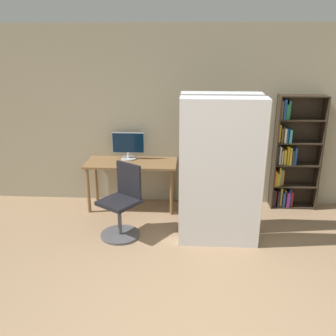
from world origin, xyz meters
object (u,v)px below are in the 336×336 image
Objects in this scene: office_chair at (122,207)px; mattress_far at (219,165)px; mattress_near at (221,175)px; monitor at (128,145)px; bookshelf at (291,156)px.

mattress_far is (1.25, 0.21, 0.53)m from office_chair.
monitor is at bearing 137.31° from mattress_near.
mattress_near is at bearing -90.00° from mattress_far.
monitor is at bearing 93.77° from office_chair.
mattress_near is 1.00× the size of mattress_far.
office_chair is 0.52× the size of mattress_far.
mattress_near is at bearing -8.13° from office_chair.
bookshelf is at bearing 47.55° from mattress_near.
monitor is at bearing -179.18° from bookshelf.
bookshelf reaches higher than office_chair.
office_chair is at bearing -170.49° from mattress_far.
bookshelf is at bearing 0.82° from monitor.
mattress_near is 0.39m from mattress_far.
bookshelf is 1.70m from mattress_near.
bookshelf is 1.44m from mattress_far.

